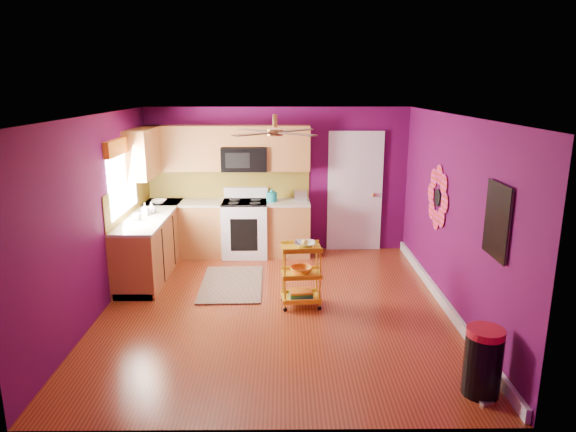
{
  "coord_description": "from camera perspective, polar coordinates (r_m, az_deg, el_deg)",
  "views": [
    {
      "loc": [
        0.1,
        -6.29,
        2.86
      ],
      "look_at": [
        0.16,
        0.4,
        1.14
      ],
      "focal_mm": 32.0,
      "sensor_mm": 36.0,
      "label": 1
    }
  ],
  "objects": [
    {
      "name": "right_wall_art",
      "position": [
        6.47,
        18.65,
        1.0
      ],
      "size": [
        0.04,
        2.74,
        1.04
      ],
      "color": "black",
      "rests_on": "ground"
    },
    {
      "name": "electric_range",
      "position": [
        8.81,
        -4.76,
        -1.3
      ],
      "size": [
        0.76,
        0.66,
        1.13
      ],
      "color": "white",
      "rests_on": "ground"
    },
    {
      "name": "shag_rug",
      "position": [
        7.66,
        -6.28,
        -7.51
      ],
      "size": [
        0.91,
        1.46,
        0.02
      ],
      "primitive_type": "cube",
      "rotation": [
        0.0,
        0.0,
        0.02
      ],
      "color": "black",
      "rests_on": "ground"
    },
    {
      "name": "room_envelope",
      "position": [
        6.41,
        -1.2,
        3.36
      ],
      "size": [
        4.54,
        5.04,
        2.52
      ],
      "color": "#520943",
      "rests_on": "ground"
    },
    {
      "name": "panel_door",
      "position": [
        9.03,
        7.43,
        2.55
      ],
      "size": [
        0.95,
        0.11,
        2.15
      ],
      "color": "white",
      "rests_on": "ground"
    },
    {
      "name": "soap_bottle_a",
      "position": [
        8.02,
        -15.59,
        0.71
      ],
      "size": [
        0.09,
        0.09,
        0.19
      ],
      "primitive_type": "imported",
      "color": "#EA3F72",
      "rests_on": "lower_cabinets"
    },
    {
      "name": "toaster",
      "position": [
        8.74,
        1.43,
        2.31
      ],
      "size": [
        0.22,
        0.15,
        0.18
      ],
      "primitive_type": "cube",
      "color": "beige",
      "rests_on": "lower_cabinets"
    },
    {
      "name": "soap_bottle_b",
      "position": [
        8.15,
        -14.91,
        0.89
      ],
      "size": [
        0.13,
        0.13,
        0.17
      ],
      "primitive_type": "imported",
      "color": "white",
      "rests_on": "lower_cabinets"
    },
    {
      "name": "trash_can",
      "position": [
        5.33,
        20.83,
        -14.9
      ],
      "size": [
        0.44,
        0.44,
        0.67
      ],
      "color": "black",
      "rests_on": "ground"
    },
    {
      "name": "upper_cabinetry",
      "position": [
        8.63,
        -9.56,
        7.14
      ],
      "size": [
        2.8,
        2.3,
        1.26
      ],
      "color": "#9C5F2A",
      "rests_on": "ground"
    },
    {
      "name": "teal_kettle",
      "position": [
        8.67,
        -1.82,
        2.17
      ],
      "size": [
        0.18,
        0.18,
        0.21
      ],
      "color": "teal",
      "rests_on": "lower_cabinets"
    },
    {
      "name": "ground",
      "position": [
        6.91,
        -1.36,
        -10.06
      ],
      "size": [
        5.0,
        5.0,
        0.0
      ],
      "primitive_type": "plane",
      "color": "maroon",
      "rests_on": "ground"
    },
    {
      "name": "left_window",
      "position": [
        7.78,
        -17.97,
        5.4
      ],
      "size": [
        0.08,
        1.35,
        1.08
      ],
      "color": "white",
      "rests_on": "ground"
    },
    {
      "name": "counter_dish",
      "position": [
        8.82,
        -14.14,
        1.57
      ],
      "size": [
        0.24,
        0.24,
        0.06
      ],
      "primitive_type": "imported",
      "color": "white",
      "rests_on": "lower_cabinets"
    },
    {
      "name": "counter_cup",
      "position": [
        7.78,
        -16.46,
        -0.1
      ],
      "size": [
        0.13,
        0.13,
        0.1
      ],
      "primitive_type": "imported",
      "color": "white",
      "rests_on": "lower_cabinets"
    },
    {
      "name": "ceiling_fan",
      "position": [
        6.51,
        -1.45,
        9.38
      ],
      "size": [
        1.01,
        1.01,
        0.26
      ],
      "color": "#BF8C3F",
      "rests_on": "ground"
    },
    {
      "name": "lower_cabinets",
      "position": [
        8.58,
        -10.23,
        -2.25
      ],
      "size": [
        2.81,
        2.31,
        0.94
      ],
      "color": "#9C5F2A",
      "rests_on": "ground"
    },
    {
      "name": "rolling_cart",
      "position": [
        6.76,
        1.54,
        -6.27
      ],
      "size": [
        0.54,
        0.41,
        0.92
      ],
      "color": "yellow",
      "rests_on": "ground"
    }
  ]
}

